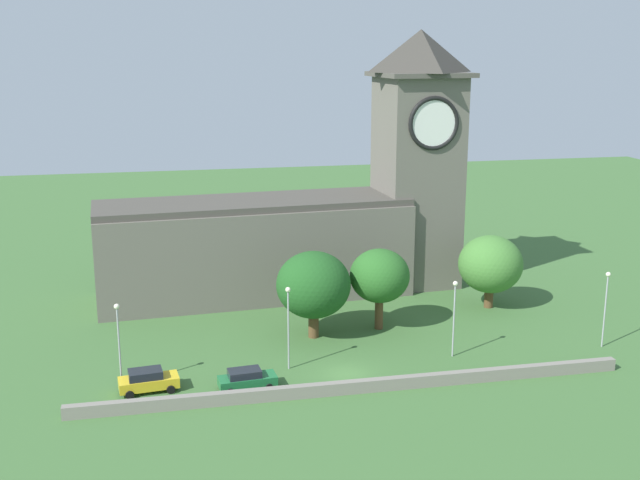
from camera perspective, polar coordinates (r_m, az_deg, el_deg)
ground_plane at (r=80.27m, az=-0.64°, el=-5.51°), size 200.00×200.00×0.00m
church at (r=86.25m, az=-0.33°, el=1.89°), size 40.85×12.17×28.46m
quay_barrier at (r=63.19m, az=2.71°, el=-10.59°), size 44.86×0.70×1.00m
car_yellow at (r=64.62m, az=-12.40°, el=-9.94°), size 4.85×2.65×1.82m
car_green at (r=63.88m, az=-5.35°, el=-10.02°), size 4.75×2.42×1.65m
streetlamp_west_end at (r=64.45m, az=-14.45°, el=-6.49°), size 0.44×0.44×7.05m
streetlamp_west_mid at (r=65.94m, az=-2.32°, el=-5.47°), size 0.44×0.44×7.26m
streetlamp_central at (r=69.54m, az=9.74°, el=-4.78°), size 0.44×0.44×6.95m
streetlamp_east_mid at (r=75.25m, az=20.08°, el=-3.93°), size 0.44×0.44×7.09m
tree_by_tower at (r=83.29m, az=12.28°, el=-1.74°), size 6.66×6.66×7.70m
tree_riverside_west at (r=75.26m, az=4.36°, el=-2.64°), size 5.76×5.76×7.94m
tree_riverside_east at (r=72.90m, az=-0.48°, el=-3.29°), size 6.96×6.96×8.29m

